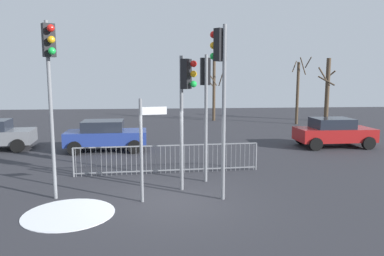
% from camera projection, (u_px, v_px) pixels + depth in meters
% --- Properties ---
extents(ground_plane, '(60.00, 60.00, 0.00)m').
position_uv_depth(ground_plane, '(170.00, 200.00, 10.63)').
color(ground_plane, '#2D2D33').
extents(traffic_light_foreground_left, '(0.42, 0.51, 5.10)m').
position_uv_depth(traffic_light_foreground_left, '(50.00, 71.00, 10.11)').
color(traffic_light_foreground_left, slate).
rests_on(traffic_light_foreground_left, ground).
extents(traffic_light_rear_right, '(0.51, 0.43, 4.19)m').
position_uv_depth(traffic_light_rear_right, '(186.00, 93.00, 11.07)').
color(traffic_light_rear_right, slate).
rests_on(traffic_light_rear_right, ground).
extents(traffic_light_foreground_right, '(0.33, 0.57, 4.28)m').
position_uv_depth(traffic_light_foreground_right, '(205.00, 89.00, 12.18)').
color(traffic_light_foreground_right, slate).
rests_on(traffic_light_foreground_right, ground).
extents(traffic_light_mid_right, '(0.45, 0.48, 4.99)m').
position_uv_depth(traffic_light_mid_right, '(221.00, 74.00, 10.26)').
color(traffic_light_mid_right, slate).
rests_on(traffic_light_mid_right, ground).
extents(direction_sign_post, '(0.78, 0.22, 2.97)m').
position_uv_depth(direction_sign_post, '(143.00, 145.00, 10.24)').
color(direction_sign_post, slate).
rests_on(direction_sign_post, ground).
extents(pedestrian_guard_railing, '(6.81, 0.47, 1.07)m').
position_uv_depth(pedestrian_guard_railing, '(168.00, 159.00, 13.43)').
color(pedestrian_guard_railing, slate).
rests_on(pedestrian_guard_railing, ground).
extents(car_blue_trailing, '(3.86, 2.05, 1.47)m').
position_uv_depth(car_blue_trailing, '(106.00, 135.00, 17.48)').
color(car_blue_trailing, navy).
rests_on(car_blue_trailing, ground).
extents(car_red_far, '(3.83, 1.97, 1.47)m').
position_uv_depth(car_red_far, '(334.00, 132.00, 18.44)').
color(car_red_far, maroon).
rests_on(car_red_far, ground).
extents(bare_tree_left, '(1.30, 1.41, 4.94)m').
position_uv_depth(bare_tree_left, '(298.00, 91.00, 26.94)').
color(bare_tree_left, '#473828').
rests_on(bare_tree_left, ground).
extents(bare_tree_centre, '(1.51, 1.50, 4.87)m').
position_uv_depth(bare_tree_centre, '(214.00, 89.00, 29.13)').
color(bare_tree_centre, '#473828').
rests_on(bare_tree_centre, ground).
extents(bare_tree_right, '(1.55, 1.55, 4.96)m').
position_uv_depth(bare_tree_right, '(327.00, 89.00, 28.69)').
color(bare_tree_right, '#473828').
rests_on(bare_tree_right, ground).
extents(snow_patch_kerb, '(2.36, 2.36, 0.01)m').
position_uv_depth(snow_patch_kerb, '(69.00, 214.00, 9.51)').
color(snow_patch_kerb, white).
rests_on(snow_patch_kerb, ground).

